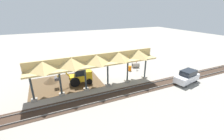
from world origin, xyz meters
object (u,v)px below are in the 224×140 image
stop_sign (137,62)px  concrete_pipe (136,65)px  backhoe (80,76)px  traffic_barrel (130,68)px  distant_parked_car (187,77)px

stop_sign → concrete_pipe: (-0.38, -0.83, -0.99)m
backhoe → traffic_barrel: size_ratio=5.87×
traffic_barrel → concrete_pipe: bearing=-151.1°
concrete_pipe → traffic_barrel: bearing=28.9°
backhoe → concrete_pipe: backhoe is taller
stop_sign → traffic_barrel: 1.84m
stop_sign → concrete_pipe: stop_sign is taller
backhoe → traffic_barrel: bearing=-171.5°
stop_sign → backhoe: size_ratio=0.39×
backhoe → stop_sign: bearing=-171.5°
stop_sign → backhoe: 11.05m
concrete_pipe → stop_sign: bearing=65.3°
distant_parked_car → stop_sign: bearing=-64.6°
distant_parked_car → traffic_barrel: size_ratio=4.95×
backhoe → concrete_pipe: (-11.31, -2.46, -0.78)m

